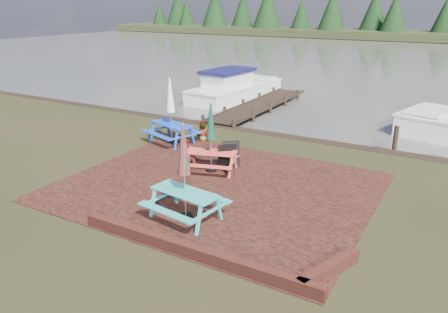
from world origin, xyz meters
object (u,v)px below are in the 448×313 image
Objects in this scene: picnic_table_red at (211,148)px; chalkboard at (229,156)px; jetty at (259,105)px; picnic_table_blue at (171,121)px; person at (203,122)px; boat_jetty at (234,89)px; picnic_table_teal at (185,187)px.

chalkboard is (0.39, 0.48, -0.33)m from picnic_table_red.
jetty is at bearing 70.16° from chalkboard.
picnic_table_red is at bearing -73.77° from jetty.
picnic_table_red is 0.71m from chalkboard.
person is at bearing 55.61° from picnic_table_blue.
boat_jetty is at bearing 78.60° from chalkboard.
chalkboard is (-0.77, 3.64, -0.41)m from picnic_table_teal.
picnic_table_teal is 0.28× the size of jetty.
picnic_table_blue is 1.60× the size of person.
picnic_table_teal reaches higher than boat_jetty.
picnic_table_teal is at bearing -87.03° from picnic_table_red.
person is at bearing 126.88° from picnic_table_teal.
boat_jetty reaches higher than jetty.
person is (0.67, -6.59, 0.69)m from jetty.
chalkboard is at bearing 33.82° from picnic_table_red.
picnic_table_teal is 2.74× the size of chalkboard.
picnic_table_teal is 1.57× the size of person.
chalkboard is 3.29m from person.
boat_jetty reaches higher than person.
picnic_table_blue is 9.63m from boat_jetty.
boat_jetty is at bearing 97.99° from picnic_table_red.
picnic_table_red is at bearing -168.21° from chalkboard.
chalkboard is 9.33m from jetty.
boat_jetty is at bearing 142.57° from jetty.
picnic_table_blue is 2.79× the size of chalkboard.
picnic_table_blue reaches higher than picnic_table_red.
jetty is 5.66× the size of person.
boat_jetty is (-2.29, 9.34, -0.50)m from picnic_table_blue.
picnic_table_teal is at bearing -33.24° from picnic_table_blue.
picnic_table_teal reaches higher than jetty.
jetty is (-3.86, 12.43, -0.77)m from picnic_table_teal.
chalkboard is at bearing 110.14° from picnic_table_teal.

